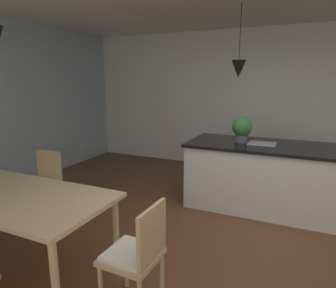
% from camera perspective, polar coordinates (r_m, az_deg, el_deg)
% --- Properties ---
extents(ground_plane, '(10.00, 8.40, 0.04)m').
position_cam_1_polar(ground_plane, '(3.17, 16.94, -21.97)').
color(ground_plane, brown).
extents(wall_back_kitchen, '(10.00, 0.12, 2.70)m').
position_cam_1_polar(wall_back_kitchen, '(5.91, 22.08, 7.58)').
color(wall_back_kitchen, silver).
rests_on(wall_back_kitchen, ground_plane).
extents(dining_table, '(2.03, 0.91, 0.73)m').
position_cam_1_polar(dining_table, '(3.13, -28.87, -9.27)').
color(dining_table, '#D1B284').
rests_on(dining_table, ground_plane).
extents(chair_kitchen_end, '(0.41, 0.41, 0.87)m').
position_cam_1_polar(chair_kitchen_end, '(2.35, -6.01, -20.37)').
color(chair_kitchen_end, tan).
rests_on(chair_kitchen_end, ground_plane).
extents(chair_far_left, '(0.42, 0.42, 0.87)m').
position_cam_1_polar(chair_far_left, '(4.02, -23.17, -7.10)').
color(chair_far_left, tan).
rests_on(chair_far_left, ground_plane).
extents(kitchen_island, '(2.01, 0.98, 0.91)m').
position_cam_1_polar(kitchen_island, '(4.26, 17.75, -5.80)').
color(kitchen_island, silver).
rests_on(kitchen_island, ground_plane).
extents(pendant_over_island_main, '(0.19, 0.19, 0.93)m').
position_cam_1_polar(pendant_over_island_main, '(4.13, 13.54, 14.01)').
color(pendant_over_island_main, black).
extents(potted_plant_on_island, '(0.27, 0.27, 0.35)m').
position_cam_1_polar(potted_plant_on_island, '(4.16, 14.16, 2.98)').
color(potted_plant_on_island, '#4C4C51').
rests_on(potted_plant_on_island, kitchen_island).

